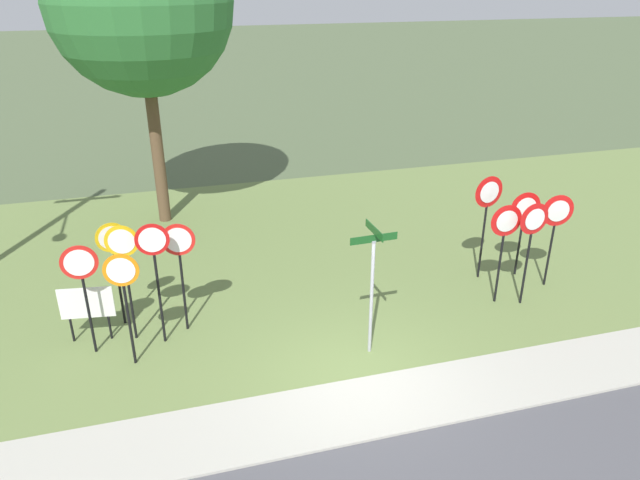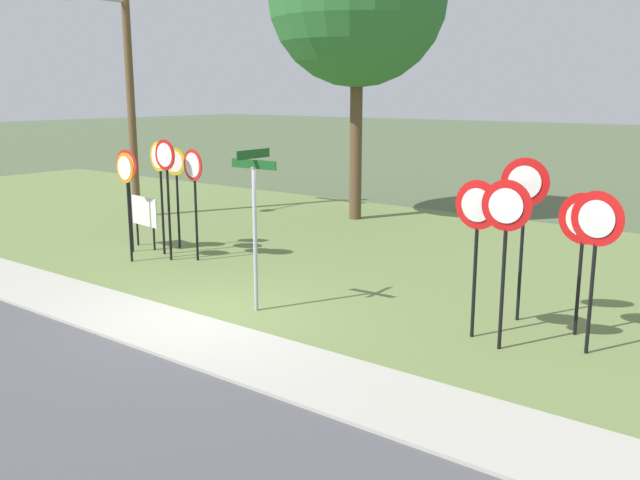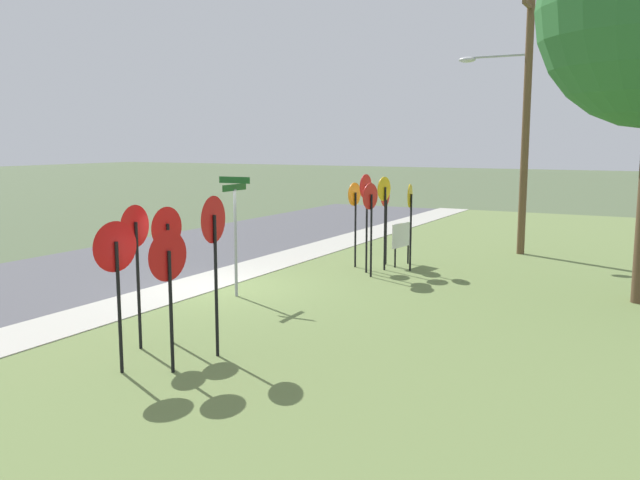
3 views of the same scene
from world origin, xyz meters
The scene contains 17 objects.
ground_plane centered at (0.00, 0.00, 0.00)m, with size 160.00×160.00×0.00m, color #4C5B3D.
sidewalk_strip centered at (0.00, -0.80, 0.03)m, with size 44.00×1.60×0.06m, color #ADAA9E.
grass_median centered at (0.00, 6.00, 0.02)m, with size 44.00×12.00×0.04m, color olive.
stop_sign_near_left centered at (-4.92, 2.28, 1.80)m, with size 0.71×0.10×2.42m.
stop_sign_near_right centered at (-3.04, 2.64, 1.85)m, with size 0.69×0.14×2.51m.
stop_sign_far_left centered at (-4.12, 2.58, 1.93)m, with size 0.67×0.13×2.62m.
stop_sign_far_center centered at (-4.13, 1.66, 1.79)m, with size 0.66×0.12×2.43m.
stop_sign_far_right centered at (-3.53, 2.28, 1.99)m, with size 0.67×0.10×2.71m.
stop_sign_center_tall centered at (-4.36, 3.25, 1.78)m, with size 0.65×0.14×2.43m.
yield_sign_near_left centered at (5.29, 2.94, 1.71)m, with size 0.79×0.12×2.25m.
yield_sign_near_right centered at (5.68, 2.24, 1.82)m, with size 0.78×0.17×2.39m.
yield_sign_far_left centered at (4.06, 1.86, 1.87)m, with size 0.75×0.11×2.45m.
yield_sign_far_right centered at (4.30, 3.06, 2.08)m, with size 0.78×0.13×2.71m.
yield_sign_center centered at (4.61, 1.63, 1.92)m, with size 0.74×0.11×2.52m.
street_name_post centered at (0.51, 0.80, 1.71)m, with size 0.96×0.82×2.79m.
notice_board centered at (-5.01, 2.78, 0.87)m, with size 1.09×0.18×1.25m.
oak_tree_left centered at (-3.25, 9.16, 6.40)m, with size 5.08×5.08×8.92m.
Camera 1 is at (-3.21, -8.65, 7.19)m, focal length 33.13 mm.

